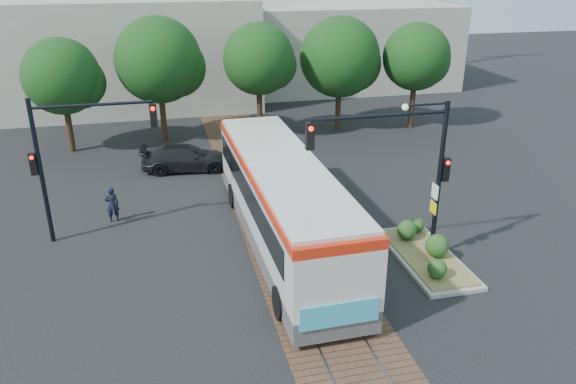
% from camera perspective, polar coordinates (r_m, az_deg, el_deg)
% --- Properties ---
extents(ground, '(120.00, 120.00, 0.00)m').
position_cam_1_polar(ground, '(21.82, 1.21, -7.04)').
color(ground, black).
rests_on(ground, ground).
extents(trackbed, '(3.60, 40.00, 0.02)m').
position_cam_1_polar(trackbed, '(25.26, -1.08, -2.62)').
color(trackbed, brown).
rests_on(trackbed, ground).
extents(tree_row, '(26.40, 5.60, 7.67)m').
position_cam_1_polar(tree_row, '(35.74, -3.60, 13.13)').
color(tree_row, '#382314').
rests_on(tree_row, ground).
extents(warehouses, '(40.00, 13.00, 8.00)m').
position_cam_1_polar(warehouses, '(47.75, -8.37, 14.15)').
color(warehouses, '#ADA899').
rests_on(warehouses, ground).
extents(city_bus, '(3.19, 13.54, 3.60)m').
position_cam_1_polar(city_bus, '(22.18, -0.52, -0.71)').
color(city_bus, '#48484B').
rests_on(city_bus, ground).
extents(traffic_island, '(2.20, 5.20, 1.13)m').
position_cam_1_polar(traffic_island, '(22.52, 13.83, -5.80)').
color(traffic_island, gray).
rests_on(traffic_island, ground).
extents(signal_pole_main, '(5.49, 0.46, 6.00)m').
position_cam_1_polar(signal_pole_main, '(20.65, 12.33, 3.33)').
color(signal_pole_main, black).
rests_on(signal_pole_main, ground).
extents(signal_pole_left, '(4.99, 0.34, 6.00)m').
position_cam_1_polar(signal_pole_left, '(23.62, -21.43, 3.98)').
color(signal_pole_left, black).
rests_on(signal_pole_left, ground).
extents(officer, '(0.62, 0.44, 1.61)m').
position_cam_1_polar(officer, '(25.82, -17.44, -1.20)').
color(officer, black).
rests_on(officer, ground).
extents(parked_car, '(5.00, 2.43, 1.40)m').
position_cam_1_polar(parked_car, '(31.18, -10.29, 3.45)').
color(parked_car, black).
rests_on(parked_car, ground).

